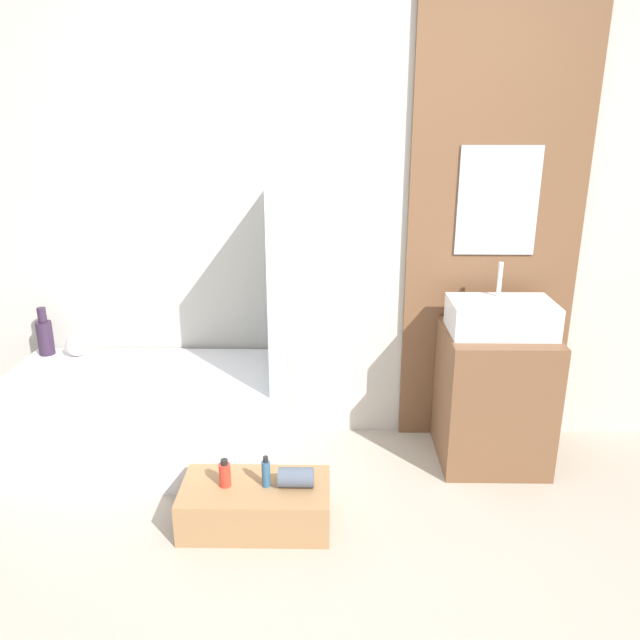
% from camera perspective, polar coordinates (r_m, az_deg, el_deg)
% --- Properties ---
extents(ground_plane, '(12.00, 12.00, 0.00)m').
position_cam_1_polar(ground_plane, '(2.53, -0.27, -27.01)').
color(ground_plane, '#A39989').
extents(wall_tiled_back, '(4.20, 0.06, 2.60)m').
position_cam_1_polar(wall_tiled_back, '(3.39, 0.24, 10.02)').
color(wall_tiled_back, '#B7B2A8').
rests_on(wall_tiled_back, ground_plane).
extents(wall_wood_accent, '(0.92, 0.04, 2.60)m').
position_cam_1_polar(wall_wood_accent, '(3.45, 15.79, 9.52)').
color(wall_wood_accent, brown).
rests_on(wall_wood_accent, ground_plane).
extents(bathtub, '(1.42, 0.66, 0.52)m').
position_cam_1_polar(bathtub, '(3.48, -15.26, -8.47)').
color(bathtub, white).
rests_on(bathtub, ground_plane).
extents(glass_shower_screen, '(0.01, 0.62, 0.98)m').
position_cam_1_polar(glass_shower_screen, '(3.08, -4.20, 3.57)').
color(glass_shower_screen, silver).
rests_on(glass_shower_screen, bathtub).
extents(wooden_step_bench, '(0.67, 0.36, 0.20)m').
position_cam_1_polar(wooden_step_bench, '(2.98, -5.88, -16.43)').
color(wooden_step_bench, '#997047').
rests_on(wooden_step_bench, ground_plane).
extents(vanity_cabinet, '(0.55, 0.52, 0.73)m').
position_cam_1_polar(vanity_cabinet, '(3.46, 15.55, -6.77)').
color(vanity_cabinet, brown).
rests_on(vanity_cabinet, ground_plane).
extents(sink, '(0.52, 0.32, 0.35)m').
position_cam_1_polar(sink, '(3.30, 16.22, 0.29)').
color(sink, white).
rests_on(sink, vanity_cabinet).
extents(vase_tall_dark, '(0.09, 0.09, 0.27)m').
position_cam_1_polar(vase_tall_dark, '(3.76, -23.85, -1.30)').
color(vase_tall_dark, '#2D1E33').
rests_on(vase_tall_dark, bathtub).
extents(vase_round_light, '(0.12, 0.12, 0.12)m').
position_cam_1_polar(vase_round_light, '(3.68, -21.30, -2.14)').
color(vase_round_light, silver).
rests_on(vase_round_light, bathtub).
extents(bottle_soap_primary, '(0.05, 0.05, 0.13)m').
position_cam_1_polar(bottle_soap_primary, '(2.91, -8.69, -13.75)').
color(bottle_soap_primary, red).
rests_on(bottle_soap_primary, wooden_step_bench).
extents(bottle_soap_secondary, '(0.04, 0.04, 0.15)m').
position_cam_1_polar(bottle_soap_secondary, '(2.88, -4.96, -13.75)').
color(bottle_soap_secondary, '#2D567A').
rests_on(bottle_soap_secondary, wooden_step_bench).
extents(towel_roll, '(0.16, 0.09, 0.09)m').
position_cam_1_polar(towel_roll, '(2.89, -2.21, -14.18)').
color(towel_roll, '#4C5666').
rests_on(towel_roll, wooden_step_bench).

